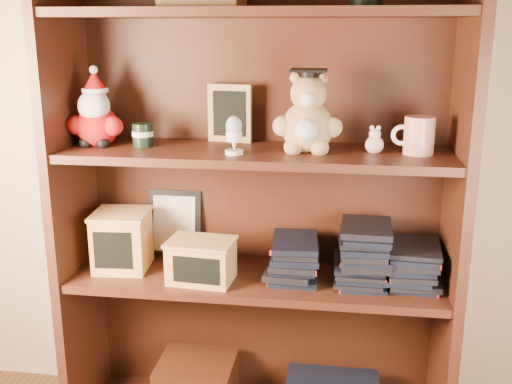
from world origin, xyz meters
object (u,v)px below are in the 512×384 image
Objects in this scene: bookcase at (257,200)px; teacher_mug at (418,135)px; grad_teddy_bear at (308,120)px; treats_box at (122,240)px.

teacher_mug is (0.47, -0.05, 0.22)m from bookcase.
grad_teddy_bear is 0.70m from treats_box.
bookcase is 6.58× the size of grad_teddy_bear.
bookcase reaches higher than teacher_mug.
teacher_mug is at bearing -6.20° from bookcase.
bookcase is at bearing 173.80° from teacher_mug.
treats_box is at bearing -173.16° from bookcase.
treats_box is (-0.89, -0.00, -0.36)m from teacher_mug.
grad_teddy_bear is (0.15, -0.06, 0.26)m from bookcase.
grad_teddy_bear reaches higher than teacher_mug.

